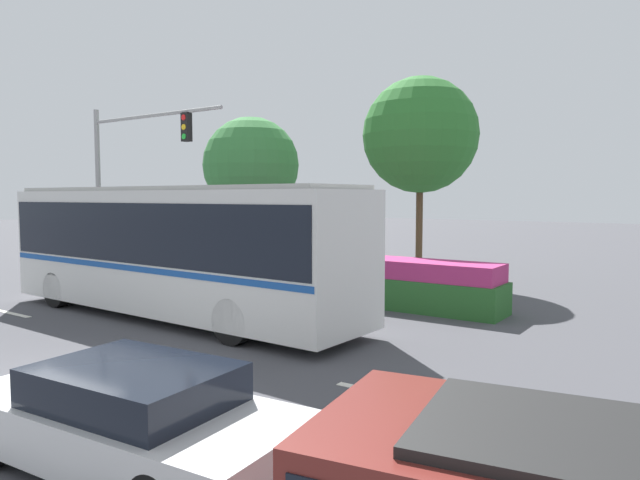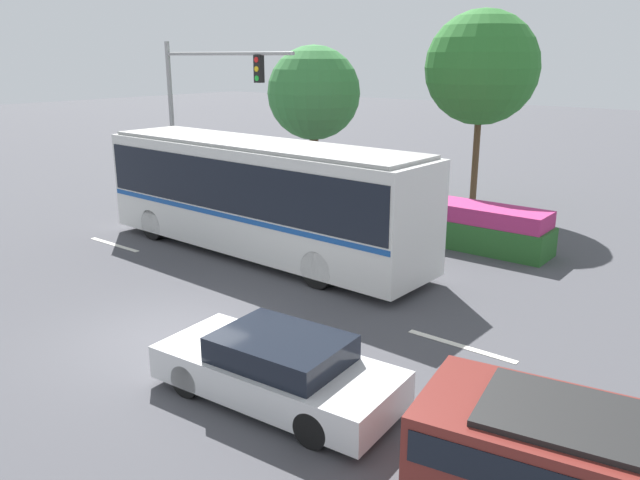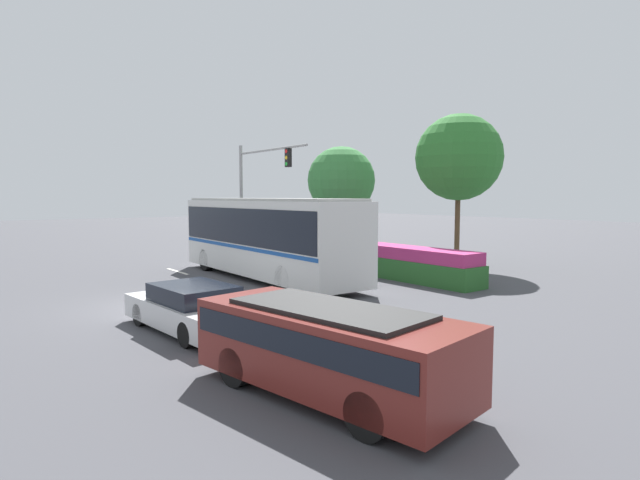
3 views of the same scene
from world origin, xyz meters
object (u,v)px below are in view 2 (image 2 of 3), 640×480
sedan_foreground (278,369)px  street_tree_centre (482,68)px  city_bus (258,191)px  street_tree_left (314,93)px  traffic_light_pole (198,99)px  suv_left_lane (628,477)px

sedan_foreground → street_tree_centre: street_tree_centre is taller
city_bus → sedan_foreground: 8.56m
sedan_foreground → street_tree_left: bearing=-57.8°
street_tree_centre → traffic_light_pole: bearing=-141.5°
traffic_light_pole → street_tree_left: 4.66m
city_bus → suv_left_lane: size_ratio=2.11×
city_bus → suv_left_lane: 12.98m
street_tree_left → city_bus: bearing=-63.5°
suv_left_lane → street_tree_centre: (-9.02, 15.13, 4.41)m
suv_left_lane → street_tree_left: street_tree_left is taller
sedan_foreground → street_tree_centre: 16.33m
traffic_light_pole → sedan_foreground: bearing=-36.7°
suv_left_lane → traffic_light_pole: (-17.21, 8.62, 3.28)m
traffic_light_pole → suv_left_lane: bearing=-26.6°
traffic_light_pole → street_tree_left: traffic_light_pole is taller
sedan_foreground → street_tree_left: size_ratio=0.72×
street_tree_left → street_tree_centre: bearing=22.0°
sedan_foreground → street_tree_left: street_tree_left is taller
sedan_foreground → suv_left_lane: suv_left_lane is taller
traffic_light_pole → street_tree_centre: (8.19, 6.52, 1.12)m
city_bus → traffic_light_pole: traffic_light_pole is taller
city_bus → traffic_light_pole: size_ratio=1.75×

